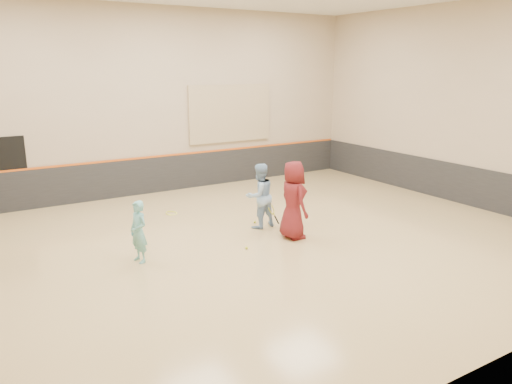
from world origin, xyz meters
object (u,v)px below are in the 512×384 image
young_man (293,200)px  instructor (260,196)px  spare_racket (171,211)px  girl (139,232)px

young_man → instructor: bearing=18.2°
instructor → young_man: (0.26, -1.13, 0.11)m
young_man → spare_racket: bearing=32.2°
girl → instructor: instructor is taller
instructor → spare_racket: instructor is taller
girl → instructor: size_ratio=0.80×
spare_racket → instructor: bearing=-57.3°
instructor → spare_racket: bearing=-63.1°
young_man → spare_racket: 4.02m
instructor → young_man: bearing=97.2°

